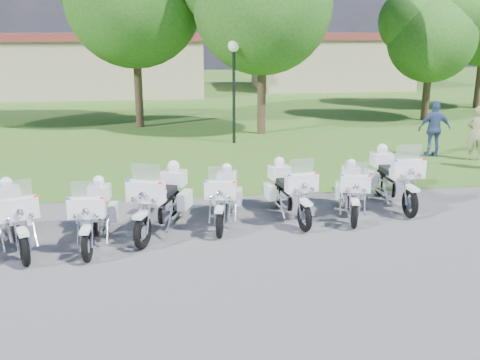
{
  "coord_description": "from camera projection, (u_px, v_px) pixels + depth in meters",
  "views": [
    {
      "loc": [
        -1.11,
        -10.42,
        4.22
      ],
      "look_at": [
        0.39,
        1.2,
        0.95
      ],
      "focal_mm": 40.0,
      "sensor_mm": 36.0,
      "label": 1
    }
  ],
  "objects": [
    {
      "name": "ground",
      "position": [
        229.0,
        239.0,
        11.23
      ],
      "size": [
        100.0,
        100.0,
        0.0
      ],
      "primitive_type": "plane",
      "color": "#545459",
      "rests_on": "ground"
    },
    {
      "name": "grass_lawn",
      "position": [
        187.0,
        94.0,
        37.02
      ],
      "size": [
        100.0,
        48.0,
        0.01
      ],
      "primitive_type": "cube",
      "color": "#396921",
      "rests_on": "ground"
    },
    {
      "name": "motorcycle_1",
      "position": [
        14.0,
        217.0,
        10.62
      ],
      "size": [
        1.35,
        2.24,
        1.59
      ],
      "rotation": [
        0.0,
        0.0,
        3.54
      ],
      "color": "black",
      "rests_on": "ground"
    },
    {
      "name": "motorcycle_2",
      "position": [
        95.0,
        213.0,
        10.89
      ],
      "size": [
        0.78,
        2.27,
        1.52
      ],
      "rotation": [
        0.0,
        0.0,
        3.1
      ],
      "color": "black",
      "rests_on": "ground"
    },
    {
      "name": "motorcycle_3",
      "position": [
        162.0,
        199.0,
        11.57
      ],
      "size": [
        1.39,
        2.4,
        1.69
      ],
      "rotation": [
        0.0,
        0.0,
        2.78
      ],
      "color": "black",
      "rests_on": "ground"
    },
    {
      "name": "motorcycle_4",
      "position": [
        224.0,
        196.0,
        12.05
      ],
      "size": [
        1.0,
        2.2,
        1.49
      ],
      "rotation": [
        0.0,
        0.0,
        2.94
      ],
      "color": "black",
      "rests_on": "ground"
    },
    {
      "name": "motorcycle_5",
      "position": [
        289.0,
        190.0,
        12.42
      ],
      "size": [
        0.96,
        2.33,
        1.57
      ],
      "rotation": [
        0.0,
        0.0,
        3.28
      ],
      "color": "black",
      "rests_on": "ground"
    },
    {
      "name": "motorcycle_6",
      "position": [
        352.0,
        190.0,
        12.59
      ],
      "size": [
        1.06,
        2.14,
        1.46
      ],
      "rotation": [
        0.0,
        0.0,
        2.88
      ],
      "color": "black",
      "rests_on": "ground"
    },
    {
      "name": "motorcycle_7",
      "position": [
        393.0,
        177.0,
        13.37
      ],
      "size": [
        0.83,
        2.52,
        1.69
      ],
      "rotation": [
        0.0,
        0.0,
        3.15
      ],
      "color": "black",
      "rests_on": "ground"
    },
    {
      "name": "lamp_post",
      "position": [
        234.0,
        66.0,
        20.08
      ],
      "size": [
        0.44,
        0.44,
        3.91
      ],
      "color": "black",
      "rests_on": "ground"
    },
    {
      "name": "tree_3",
      "position": [
        431.0,
        29.0,
        25.18
      ],
      "size": [
        4.88,
        4.16,
        6.5
      ],
      "color": "#38281C",
      "rests_on": "ground"
    },
    {
      "name": "building_west",
      "position": [
        98.0,
        64.0,
        36.68
      ],
      "size": [
        14.56,
        8.32,
        4.1
      ],
      "color": "tan",
      "rests_on": "ground"
    },
    {
      "name": "building_east",
      "position": [
        330.0,
        60.0,
        40.68
      ],
      "size": [
        11.44,
        7.28,
        4.1
      ],
      "color": "tan",
      "rests_on": "ground"
    },
    {
      "name": "bystander_a",
      "position": [
        477.0,
        133.0,
        17.92
      ],
      "size": [
        0.78,
        0.64,
        1.83
      ],
      "primitive_type": "imported",
      "rotation": [
        0.0,
        0.0,
        2.79
      ],
      "color": "#999B69",
      "rests_on": "ground"
    },
    {
      "name": "bystander_c",
      "position": [
        434.0,
        129.0,
        18.46
      ],
      "size": [
        1.15,
        0.54,
        1.91
      ],
      "primitive_type": "imported",
      "rotation": [
        0.0,
        0.0,
        3.08
      ],
      "color": "#364C83",
      "rests_on": "ground"
    }
  ]
}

